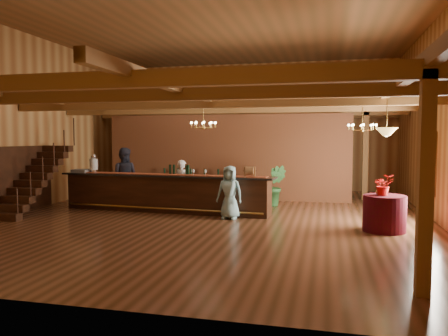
% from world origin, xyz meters
% --- Properties ---
extents(floor, '(14.00, 14.00, 0.00)m').
position_xyz_m(floor, '(0.00, 0.00, 0.00)').
color(floor, brown).
rests_on(floor, ground).
extents(ceiling, '(14.00, 14.00, 0.00)m').
position_xyz_m(ceiling, '(0.00, 0.00, 5.50)').
color(ceiling, brown).
rests_on(ceiling, wall_back).
extents(wall_back, '(12.00, 0.10, 5.50)m').
position_xyz_m(wall_back, '(0.00, 7.00, 2.75)').
color(wall_back, '#AE8246').
rests_on(wall_back, floor).
extents(wall_front, '(12.00, 0.10, 5.50)m').
position_xyz_m(wall_front, '(0.00, -7.00, 2.75)').
color(wall_front, '#AE8246').
rests_on(wall_front, floor).
extents(wall_left, '(0.10, 14.00, 5.50)m').
position_xyz_m(wall_left, '(-6.00, 0.00, 2.75)').
color(wall_left, '#AE8246').
rests_on(wall_left, floor).
extents(wall_right, '(0.10, 14.00, 5.50)m').
position_xyz_m(wall_right, '(6.00, 0.00, 2.75)').
color(wall_right, '#AE8246').
rests_on(wall_right, floor).
extents(beam_grid, '(11.90, 13.90, 0.39)m').
position_xyz_m(beam_grid, '(0.00, 0.51, 3.24)').
color(beam_grid, brown).
rests_on(beam_grid, wall_left).
extents(support_posts, '(9.20, 10.20, 3.20)m').
position_xyz_m(support_posts, '(0.00, -0.50, 1.60)').
color(support_posts, brown).
rests_on(support_posts, floor).
extents(partition_wall, '(9.00, 0.18, 3.10)m').
position_xyz_m(partition_wall, '(-0.50, 3.50, 1.55)').
color(partition_wall, brown).
rests_on(partition_wall, floor).
extents(window_right_back, '(0.12, 1.05, 1.75)m').
position_xyz_m(window_right_back, '(5.95, 1.00, 1.55)').
color(window_right_back, white).
rests_on(window_right_back, wall_right).
extents(staircase, '(1.00, 2.80, 2.00)m').
position_xyz_m(staircase, '(-5.45, -0.74, 1.00)').
color(staircase, '#422012').
rests_on(staircase, floor).
extents(backroom_boxes, '(4.10, 0.60, 1.10)m').
position_xyz_m(backroom_boxes, '(-0.29, 5.50, 0.53)').
color(backroom_boxes, '#422012').
rests_on(backroom_boxes, floor).
extents(tasting_bar, '(6.86, 1.36, 1.15)m').
position_xyz_m(tasting_bar, '(-1.67, 0.39, 0.58)').
color(tasting_bar, '#422012').
rests_on(tasting_bar, floor).
extents(beverage_dispenser, '(0.26, 0.26, 0.60)m').
position_xyz_m(beverage_dispenser, '(-4.21, 0.63, 1.42)').
color(beverage_dispenser, silver).
rests_on(beverage_dispenser, tasting_bar).
extents(glass_rack_tray, '(0.50, 0.50, 0.10)m').
position_xyz_m(glass_rack_tray, '(-4.60, 0.55, 1.19)').
color(glass_rack_tray, gray).
rests_on(glass_rack_tray, tasting_bar).
extents(raffle_drum, '(0.34, 0.24, 0.30)m').
position_xyz_m(raffle_drum, '(1.00, 0.15, 1.31)').
color(raffle_drum, olive).
rests_on(raffle_drum, tasting_bar).
extents(bar_bottle_0, '(0.07, 0.07, 0.30)m').
position_xyz_m(bar_bottle_0, '(-1.54, 0.52, 1.29)').
color(bar_bottle_0, black).
rests_on(bar_bottle_0, tasting_bar).
extents(bar_bottle_1, '(0.07, 0.07, 0.30)m').
position_xyz_m(bar_bottle_1, '(-1.41, 0.51, 1.29)').
color(bar_bottle_1, black).
rests_on(bar_bottle_1, tasting_bar).
extents(bar_bottle_2, '(0.07, 0.07, 0.30)m').
position_xyz_m(bar_bottle_2, '(-1.00, 0.48, 1.29)').
color(bar_bottle_2, black).
rests_on(bar_bottle_2, tasting_bar).
extents(bar_bottle_3, '(0.07, 0.07, 0.30)m').
position_xyz_m(bar_bottle_3, '(-0.95, 0.47, 1.29)').
color(bar_bottle_3, black).
rests_on(bar_bottle_3, tasting_bar).
extents(backbar_shelf, '(3.02, 0.90, 0.84)m').
position_xyz_m(backbar_shelf, '(-1.47, 3.19, 0.42)').
color(backbar_shelf, '#422012').
rests_on(backbar_shelf, floor).
extents(round_table, '(1.01, 1.01, 0.87)m').
position_xyz_m(round_table, '(4.51, -1.08, 0.44)').
color(round_table, '#380D0B').
rests_on(round_table, floor).
extents(chandelier_left, '(0.80, 0.80, 0.70)m').
position_xyz_m(chandelier_left, '(-0.52, 0.67, 2.65)').
color(chandelier_left, gold).
rests_on(chandelier_left, beam_grid).
extents(chandelier_right, '(0.80, 0.80, 0.79)m').
position_xyz_m(chandelier_right, '(4.12, 1.15, 2.57)').
color(chandelier_right, gold).
rests_on(chandelier_right, beam_grid).
extents(pendant_lamp, '(0.52, 0.52, 0.90)m').
position_xyz_m(pendant_lamp, '(4.51, -1.08, 2.40)').
color(pendant_lamp, gold).
rests_on(pendant_lamp, beam_grid).
extents(bartender, '(0.67, 0.57, 1.55)m').
position_xyz_m(bartender, '(-1.37, 1.15, 0.78)').
color(bartender, white).
rests_on(bartender, floor).
extents(staff_second, '(1.06, 0.89, 1.93)m').
position_xyz_m(staff_second, '(-3.42, 1.17, 0.96)').
color(staff_second, '#252633').
rests_on(staff_second, floor).
extents(guest, '(0.77, 0.54, 1.49)m').
position_xyz_m(guest, '(0.53, -0.36, 0.74)').
color(guest, '#87B8C0').
rests_on(guest, floor).
extents(floor_plant, '(0.80, 0.67, 1.35)m').
position_xyz_m(floor_plant, '(1.47, 2.24, 0.68)').
color(floor_plant, '#255224').
rests_on(floor_plant, floor).
extents(table_flowers, '(0.51, 0.46, 0.51)m').
position_xyz_m(table_flowers, '(4.47, -1.10, 1.13)').
color(table_flowers, red).
rests_on(table_flowers, round_table).
extents(table_vase, '(0.17, 0.17, 0.28)m').
position_xyz_m(table_vase, '(4.39, -0.97, 1.01)').
color(table_vase, gold).
rests_on(table_vase, round_table).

